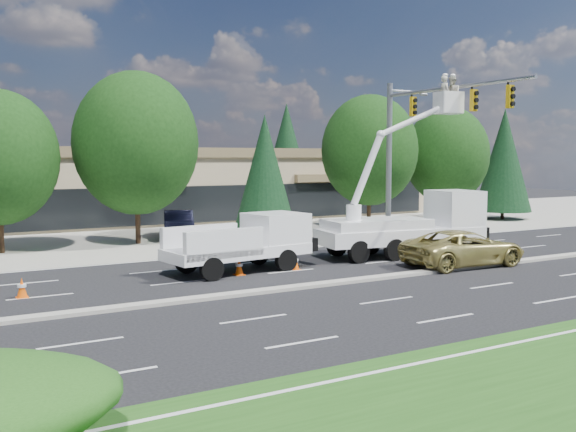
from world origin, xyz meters
TOP-DOWN VIEW (x-y plane):
  - ground at (0.00, 0.00)m, footprint 140.00×140.00m
  - concrete_apron at (0.00, 20.00)m, footprint 140.00×22.00m
  - road_median at (0.00, 0.00)m, footprint 120.00×0.55m
  - strip_mall at (0.00, 29.97)m, footprint 50.40×15.40m
  - tree_front_d at (-3.00, 15.00)m, footprint 6.86×6.86m
  - tree_front_e at (5.00, 15.00)m, footprint 3.77×3.77m
  - tree_front_f at (13.00, 15.00)m, footprint 6.50×6.50m
  - tree_front_g at (20.00, 15.00)m, footprint 6.13×6.13m
  - tree_front_h at (26.00, 15.00)m, footprint 4.35×4.35m
  - tree_back_b at (-4.00, 42.00)m, footprint 4.77×4.77m
  - tree_back_c at (10.00, 42.00)m, footprint 3.92×3.92m
  - tree_back_d at (22.00, 42.00)m, footprint 5.46×5.46m
  - signal_mast at (10.03, 7.04)m, footprint 2.76×10.16m
  - utility_pickup at (-1.54, 4.26)m, footprint 6.45×3.04m
  - bucket_truck at (7.57, 4.08)m, footprint 8.53×3.66m
  - traffic_cone_a at (-10.56, 3.37)m, footprint 0.40×0.40m
  - traffic_cone_b at (-2.27, 3.52)m, footprint 0.40×0.40m
  - traffic_cone_c at (0.35, 3.45)m, footprint 0.40×0.40m
  - traffic_cone_d at (9.00, 3.83)m, footprint 0.40×0.40m
  - minivan at (7.35, 0.60)m, footprint 5.87×2.97m
  - parked_car_east at (0.00, 16.68)m, footprint 3.21×5.21m

SIDE VIEW (x-z plane):
  - ground at x=0.00m, z-range 0.00..0.00m
  - concrete_apron at x=0.00m, z-range 0.00..0.01m
  - road_median at x=0.00m, z-range 0.00..0.12m
  - traffic_cone_a at x=-10.56m, z-range -0.01..0.69m
  - traffic_cone_b at x=-2.27m, z-range -0.01..0.69m
  - traffic_cone_c at x=0.35m, z-range -0.01..0.69m
  - traffic_cone_d at x=9.00m, z-range -0.01..0.69m
  - minivan at x=7.35m, z-range 0.00..1.59m
  - parked_car_east at x=0.00m, z-range 0.00..1.62m
  - utility_pickup at x=-1.54m, z-range -0.21..2.17m
  - bucket_truck at x=7.57m, z-range -2.51..6.40m
  - strip_mall at x=0.00m, z-range 0.08..5.58m
  - tree_front_e at x=5.00m, z-range 0.27..7.69m
  - tree_back_c at x=10.00m, z-range 0.28..8.01m
  - tree_front_h at x=26.00m, z-range 0.31..8.88m
  - tree_front_g at x=20.00m, z-range 0.72..9.22m
  - tree_back_b at x=-4.00m, z-range 0.34..9.74m
  - tree_front_f at x=13.00m, z-range 0.77..9.80m
  - tree_front_d at x=-3.00m, z-range 0.81..10.33m
  - tree_back_d at x=22.00m, z-range 0.39..11.15m
  - signal_mast at x=10.03m, z-range 1.56..10.56m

